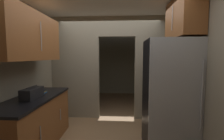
% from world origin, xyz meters
% --- Properties ---
extents(kitchen_overhead_slab, '(3.44, 6.57, 0.06)m').
position_xyz_m(kitchen_overhead_slab, '(0.00, 0.38, 2.64)').
color(kitchen_overhead_slab, silver).
extents(kitchen_partition, '(3.04, 0.12, 2.61)m').
position_xyz_m(kitchen_partition, '(-0.06, 1.28, 1.39)').
color(kitchen_partition, gray).
rests_on(kitchen_partition, ground).
extents(adjoining_room_shell, '(3.04, 2.77, 2.61)m').
position_xyz_m(adjoining_room_shell, '(0.00, 3.13, 1.31)').
color(adjoining_room_shell, gray).
rests_on(adjoining_room_shell, ground).
extents(kitchen_flank_right, '(0.10, 3.78, 2.61)m').
position_xyz_m(kitchen_flank_right, '(1.57, -0.61, 1.31)').
color(kitchen_flank_right, gray).
rests_on(kitchen_flank_right, ground).
extents(refrigerator, '(0.82, 0.72, 1.89)m').
position_xyz_m(refrigerator, '(1.12, -0.03, 0.95)').
color(refrigerator, black).
rests_on(refrigerator, ground).
extents(lower_cabinet_run, '(0.64, 1.67, 0.92)m').
position_xyz_m(lower_cabinet_run, '(-1.20, -0.18, 0.46)').
color(lower_cabinet_run, brown).
rests_on(lower_cabinet_run, ground).
extents(upper_cabinet_counterside, '(0.36, 1.51, 0.79)m').
position_xyz_m(upper_cabinet_counterside, '(-1.20, -0.18, 1.94)').
color(upper_cabinet_counterside, brown).
extents(upper_cabinet_fridgeside, '(0.36, 0.90, 0.67)m').
position_xyz_m(upper_cabinet_fridgeside, '(1.34, 0.07, 2.26)').
color(upper_cabinet_fridgeside, brown).
extents(boombox, '(0.20, 0.41, 0.20)m').
position_xyz_m(boombox, '(-1.17, -0.25, 1.01)').
color(boombox, black).
rests_on(boombox, lower_cabinet_run).
extents(book_stack, '(0.15, 0.15, 0.06)m').
position_xyz_m(book_stack, '(-1.20, 0.12, 0.95)').
color(book_stack, '#2D609E').
rests_on(book_stack, lower_cabinet_run).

